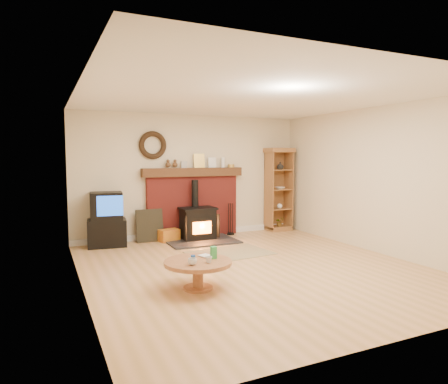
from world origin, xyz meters
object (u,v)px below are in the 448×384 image
wood_stove (198,225)px  curio_cabinet (278,189)px  coffee_table (198,266)px  tv_unit (107,221)px

wood_stove → curio_cabinet: size_ratio=0.73×
curio_cabinet → coffee_table: (-3.21, -3.15, -0.65)m
wood_stove → tv_unit: (-1.80, 0.20, 0.18)m
wood_stove → curio_cabinet: curio_cabinet is taller
tv_unit → curio_cabinet: curio_cabinet is taller
wood_stove → curio_cabinet: bearing=7.7°
wood_stove → tv_unit: 1.82m
wood_stove → coffee_table: (-1.10, -2.87, -0.02)m
tv_unit → coffee_table: bearing=-77.3°
tv_unit → coffee_table: size_ratio=1.19×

